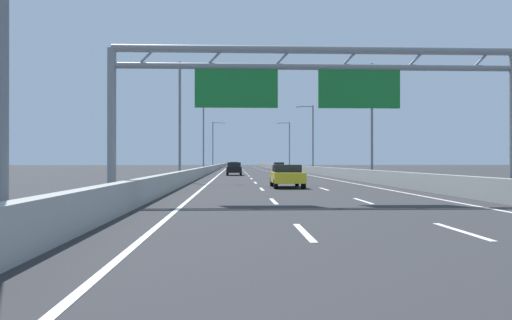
{
  "coord_description": "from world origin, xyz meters",
  "views": [
    {
      "loc": [
        -3.36,
        0.95,
        1.6
      ],
      "look_at": [
        -0.54,
        68.88,
        1.78
      ],
      "focal_mm": 36.29,
      "sensor_mm": 36.0,
      "label": 1
    }
  ],
  "objects_px": {
    "streetlamp_right_far": "(311,134)",
    "silver_car": "(234,165)",
    "streetlamp_right_mid": "(369,114)",
    "streetlamp_right_distant": "(288,143)",
    "streetlamp_left_mid": "(183,114)",
    "streetlamp_left_distant": "(214,142)",
    "sign_gantry": "(312,83)",
    "red_car": "(279,167)",
    "black_car": "(234,169)",
    "yellow_car": "(287,176)",
    "streetlamp_left_far": "(205,134)"
  },
  "relations": [
    {
      "from": "streetlamp_right_mid",
      "to": "streetlamp_right_far",
      "type": "relative_size",
      "value": 1.0
    },
    {
      "from": "streetlamp_left_mid",
      "to": "red_car",
      "type": "relative_size",
      "value": 2.27
    },
    {
      "from": "sign_gantry",
      "to": "yellow_car",
      "type": "bearing_deg",
      "value": 89.94
    },
    {
      "from": "streetlamp_right_far",
      "to": "streetlamp_right_distant",
      "type": "bearing_deg",
      "value": 90.0
    },
    {
      "from": "red_car",
      "to": "streetlamp_right_distant",
      "type": "bearing_deg",
      "value": 79.78
    },
    {
      "from": "silver_car",
      "to": "streetlamp_right_far",
      "type": "bearing_deg",
      "value": -75.3
    },
    {
      "from": "sign_gantry",
      "to": "black_car",
      "type": "xyz_separation_m",
      "value": [
        -3.25,
        38.29,
        -4.08
      ]
    },
    {
      "from": "streetlamp_left_mid",
      "to": "streetlamp_right_mid",
      "type": "height_order",
      "value": "same"
    },
    {
      "from": "yellow_car",
      "to": "black_car",
      "type": "relative_size",
      "value": 0.94
    },
    {
      "from": "yellow_car",
      "to": "streetlamp_right_far",
      "type": "bearing_deg",
      "value": 79.45
    },
    {
      "from": "streetlamp_left_distant",
      "to": "silver_car",
      "type": "bearing_deg",
      "value": 68.71
    },
    {
      "from": "streetlamp_left_distant",
      "to": "black_car",
      "type": "relative_size",
      "value": 2.12
    },
    {
      "from": "streetlamp_left_far",
      "to": "streetlamp_left_distant",
      "type": "xyz_separation_m",
      "value": [
        0.0,
        31.28,
        0.0
      ]
    },
    {
      "from": "streetlamp_left_mid",
      "to": "streetlamp_right_distant",
      "type": "distance_m",
      "value": 64.31
    },
    {
      "from": "streetlamp_left_far",
      "to": "red_car",
      "type": "distance_m",
      "value": 16.22
    },
    {
      "from": "streetlamp_left_mid",
      "to": "yellow_car",
      "type": "relative_size",
      "value": 2.26
    },
    {
      "from": "streetlamp_left_far",
      "to": "black_car",
      "type": "relative_size",
      "value": 2.12
    },
    {
      "from": "streetlamp_left_mid",
      "to": "streetlamp_right_far",
      "type": "distance_m",
      "value": 34.66
    },
    {
      "from": "streetlamp_left_mid",
      "to": "streetlamp_left_far",
      "type": "height_order",
      "value": "same"
    },
    {
      "from": "black_car",
      "to": "silver_car",
      "type": "distance_m",
      "value": 54.56
    },
    {
      "from": "streetlamp_right_mid",
      "to": "streetlamp_right_distant",
      "type": "relative_size",
      "value": 1.0
    },
    {
      "from": "yellow_car",
      "to": "black_car",
      "type": "distance_m",
      "value": 28.17
    },
    {
      "from": "streetlamp_right_far",
      "to": "red_car",
      "type": "distance_m",
      "value": 12.28
    },
    {
      "from": "streetlamp_left_distant",
      "to": "red_car",
      "type": "bearing_deg",
      "value": -61.34
    },
    {
      "from": "streetlamp_right_far",
      "to": "silver_car",
      "type": "relative_size",
      "value": 2.09
    },
    {
      "from": "streetlamp_right_far",
      "to": "streetlamp_left_distant",
      "type": "bearing_deg",
      "value": 115.52
    },
    {
      "from": "streetlamp_left_far",
      "to": "streetlamp_left_distant",
      "type": "bearing_deg",
      "value": 90.0
    },
    {
      "from": "streetlamp_right_far",
      "to": "streetlamp_right_distant",
      "type": "xyz_separation_m",
      "value": [
        0.0,
        31.28,
        0.0
      ]
    },
    {
      "from": "sign_gantry",
      "to": "red_car",
      "type": "xyz_separation_m",
      "value": [
        3.93,
        62.0,
        -4.09
      ]
    },
    {
      "from": "black_car",
      "to": "streetlamp_right_far",
      "type": "bearing_deg",
      "value": 50.0
    },
    {
      "from": "sign_gantry",
      "to": "streetlamp_right_distant",
      "type": "distance_m",
      "value": 82.89
    },
    {
      "from": "streetlamp_right_far",
      "to": "sign_gantry",
      "type": "bearing_deg",
      "value": -98.47
    },
    {
      "from": "streetlamp_left_distant",
      "to": "streetlamp_right_mid",
      "type": "bearing_deg",
      "value": -76.58
    },
    {
      "from": "black_car",
      "to": "silver_car",
      "type": "bearing_deg",
      "value": 90.03
    },
    {
      "from": "streetlamp_right_mid",
      "to": "black_car",
      "type": "height_order",
      "value": "streetlamp_right_mid"
    },
    {
      "from": "streetlamp_left_distant",
      "to": "red_car",
      "type": "relative_size",
      "value": 2.27
    },
    {
      "from": "streetlamp_left_mid",
      "to": "streetlamp_left_distant",
      "type": "distance_m",
      "value": 62.55
    },
    {
      "from": "streetlamp_right_far",
      "to": "yellow_car",
      "type": "height_order",
      "value": "streetlamp_right_far"
    },
    {
      "from": "streetlamp_right_mid",
      "to": "black_car",
      "type": "distance_m",
      "value": 21.8
    },
    {
      "from": "streetlamp_left_mid",
      "to": "silver_car",
      "type": "xyz_separation_m",
      "value": [
        4.02,
        72.87,
        -4.64
      ]
    },
    {
      "from": "streetlamp_right_mid",
      "to": "yellow_car",
      "type": "xyz_separation_m",
      "value": [
        -7.62,
        -9.67,
        -4.68
      ]
    },
    {
      "from": "streetlamp_left_mid",
      "to": "streetlamp_right_distant",
      "type": "bearing_deg",
      "value": 76.58
    },
    {
      "from": "silver_car",
      "to": "streetlamp_left_distant",
      "type": "bearing_deg",
      "value": -111.29
    },
    {
      "from": "streetlamp_right_far",
      "to": "black_car",
      "type": "height_order",
      "value": "streetlamp_right_far"
    },
    {
      "from": "silver_car",
      "to": "black_car",
      "type": "bearing_deg",
      "value": -89.97
    },
    {
      "from": "streetlamp_right_mid",
      "to": "red_car",
      "type": "height_order",
      "value": "streetlamp_right_mid"
    },
    {
      "from": "streetlamp_left_mid",
      "to": "black_car",
      "type": "relative_size",
      "value": 2.12
    },
    {
      "from": "streetlamp_right_mid",
      "to": "black_car",
      "type": "xyz_separation_m",
      "value": [
        -10.88,
        18.31,
        -4.64
      ]
    },
    {
      "from": "sign_gantry",
      "to": "streetlamp_left_distant",
      "type": "height_order",
      "value": "streetlamp_left_distant"
    },
    {
      "from": "yellow_car",
      "to": "streetlamp_left_mid",
      "type": "bearing_deg",
      "value": 127.08
    }
  ]
}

